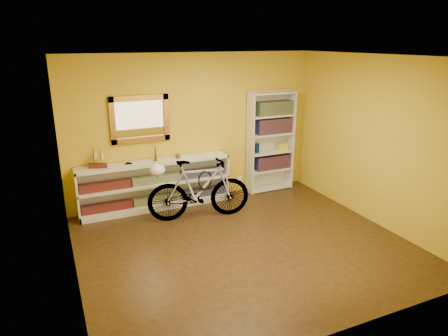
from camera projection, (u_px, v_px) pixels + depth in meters
name	position (u px, v px, depth m)	size (l,w,h in m)	color
floor	(244.00, 245.00, 5.78)	(4.50, 4.00, 0.01)	black
ceiling	(247.00, 56.00, 4.99)	(4.50, 4.00, 0.01)	silver
back_wall	(194.00, 129.00, 7.13)	(4.50, 0.01, 2.60)	gold
left_wall	(65.00, 180.00, 4.51)	(0.01, 4.00, 2.60)	gold
right_wall	(375.00, 141.00, 6.26)	(0.01, 4.00, 2.60)	gold
gilt_mirror	(140.00, 119.00, 6.65)	(0.98, 0.06, 0.78)	brown
wall_socket	(239.00, 178.00, 7.78)	(0.09, 0.01, 0.09)	silver
console_unit	(156.00, 185.00, 6.93)	(2.60, 0.35, 0.85)	silver
cd_row_lower	(157.00, 199.00, 6.99)	(2.50, 0.13, 0.14)	black
cd_row_upper	(156.00, 179.00, 6.88)	(2.50, 0.13, 0.14)	navy
model_ship	(97.00, 158.00, 6.39)	(0.28, 0.11, 0.33)	#441F13
toy_car	(129.00, 164.00, 6.63)	(0.00, 0.00, 0.00)	black
bronze_ornament	(155.00, 151.00, 6.76)	(0.06, 0.06, 0.33)	brown
decorative_orb	(178.00, 156.00, 6.95)	(0.08, 0.08, 0.08)	brown
bookcase	(270.00, 142.00, 7.67)	(0.90, 0.30, 1.90)	silver
book_row_a	(272.00, 162.00, 7.81)	(0.70, 0.22, 0.26)	maroon
book_row_b	(273.00, 126.00, 7.59)	(0.70, 0.22, 0.28)	maroon
book_row_c	(274.00, 108.00, 7.49)	(0.70, 0.22, 0.25)	navy
travel_mug	(257.00, 148.00, 7.56)	(0.09, 0.09, 0.19)	navy
red_tin	(261.00, 111.00, 7.43)	(0.12, 0.12, 0.16)	maroon
yellow_bag	(282.00, 147.00, 7.76)	(0.18, 0.12, 0.14)	yellow
bicycle	(199.00, 189.00, 6.51)	(1.70, 0.44, 1.00)	silver
helmet	(157.00, 170.00, 6.24)	(0.24, 0.23, 0.18)	white
u_lock	(205.00, 180.00, 6.49)	(0.24, 0.24, 0.03)	black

